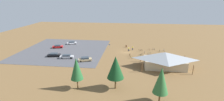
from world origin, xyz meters
name	(u,v)px	position (x,y,z in m)	size (l,w,h in m)	color
ground	(126,52)	(0.00, 0.00, 0.00)	(160.00, 160.00, 0.00)	brown
parking_lot_asphalt	(65,50)	(25.83, 0.40, 0.03)	(33.89, 35.32, 0.05)	#4C4C51
bike_pavilion	(165,59)	(-12.44, 14.67, 2.79)	(14.67, 8.92, 4.99)	#C6B28E
trash_bin	(126,46)	(0.27, -6.75, 0.45)	(0.60, 0.60, 0.90)	brown
lot_sign	(109,46)	(7.37, -3.25, 1.41)	(0.56, 0.08, 2.20)	#99999E
pine_center	(77,69)	(10.50, 30.36, 5.15)	(2.97, 2.97, 7.83)	brown
pine_far_east	(161,81)	(-8.23, 33.70, 4.98)	(3.20, 3.20, 7.80)	brown
pine_mideast	(116,67)	(1.48, 29.26, 5.50)	(4.00, 4.00, 8.22)	brown
bicycle_silver_yard_left	(164,50)	(-15.26, -2.59, 0.40)	(0.48, 1.76, 0.92)	black
bicycle_green_edge_south	(160,51)	(-13.46, -1.87, 0.35)	(0.56, 1.71, 0.83)	black
bicycle_purple_trailside	(164,57)	(-14.12, 5.32, 0.36)	(0.80, 1.53, 0.78)	black
bicycle_red_yard_right	(149,49)	(-9.42, -3.49, 0.35)	(0.48, 1.74, 0.73)	black
bicycle_yellow_yard_center	(131,57)	(-2.05, 7.32, 0.35)	(1.04, 1.36, 0.79)	black
bicycle_blue_yard_front	(144,53)	(-7.15, 1.32, 0.38)	(0.48, 1.72, 0.88)	black
bicycle_white_lone_west	(141,58)	(-5.51, 8.18, 0.34)	(1.63, 0.52, 0.76)	black
bicycle_teal_by_bin	(149,53)	(-8.84, 2.26, 0.37)	(1.50, 0.99, 0.79)	black
bicycle_orange_near_porch	(130,55)	(-1.48, 5.07, 0.40)	(0.66, 1.63, 0.88)	black
bicycle_black_near_sign	(140,50)	(-5.70, -1.41, 0.39)	(1.68, 0.65, 0.87)	black
bicycle_silver_front_row	(154,49)	(-11.31, -4.09, 0.34)	(0.96, 1.40, 0.76)	black
bicycle_green_back_row	(141,55)	(-5.50, 4.86, 0.39)	(1.67, 0.83, 0.86)	black
car_silver_end_stall	(67,56)	(21.01, 10.35, 0.73)	(5.02, 2.54, 1.34)	#BCBCC1
car_white_by_curb	(72,43)	(25.86, -8.65, 0.71)	(4.66, 3.13, 1.32)	white
car_black_aisle_side	(54,55)	(26.47, 9.07, 0.71)	(4.90, 2.73, 1.32)	black
car_tan_mid_lot	(85,59)	(13.70, 12.28, 0.75)	(4.86, 3.24, 1.42)	tan
car_red_front_row	(58,46)	(29.74, -1.81, 0.73)	(4.59, 2.91, 1.36)	red
visitor_at_bikes	(129,49)	(-0.93, -1.10, 0.96)	(0.36, 0.36, 1.83)	#2D3347
visitor_near_lot	(133,48)	(-2.47, -2.64, 0.96)	(0.40, 0.36, 1.82)	#2D3347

